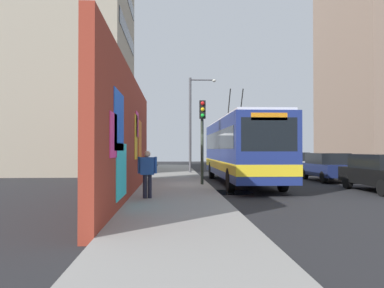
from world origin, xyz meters
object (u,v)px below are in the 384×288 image
(traffic_light, at_px, (202,128))
(street_lamp, at_px, (193,118))
(parked_car_black, at_px, (381,172))
(parked_car_silver, at_px, (293,163))
(parked_car_navy, at_px, (327,166))
(city_bus, at_px, (240,148))
(pedestrian_near_wall, at_px, (147,171))

(traffic_light, height_order, street_lamp, street_lamp)
(parked_car_black, height_order, parked_car_silver, same)
(parked_car_black, distance_m, parked_car_navy, 5.60)
(city_bus, height_order, street_lamp, street_lamp)
(parked_car_black, bearing_deg, traffic_light, 73.44)
(city_bus, height_order, traffic_light, city_bus)
(parked_car_black, xyz_separation_m, street_lamp, (11.87, 7.23, 3.23))
(city_bus, bearing_deg, pedestrian_near_wall, 147.58)
(parked_car_silver, height_order, traffic_light, traffic_light)
(traffic_light, bearing_deg, street_lamp, -0.71)
(parked_car_navy, relative_size, traffic_light, 1.10)
(parked_car_silver, relative_size, street_lamp, 0.64)
(traffic_light, distance_m, street_lamp, 9.76)
(parked_car_navy, distance_m, traffic_light, 8.34)
(city_bus, relative_size, street_lamp, 1.76)
(pedestrian_near_wall, relative_size, street_lamp, 0.23)
(parked_car_black, xyz_separation_m, parked_car_silver, (11.83, 0.00, -0.00))
(parked_car_silver, xyz_separation_m, pedestrian_near_wall, (-14.57, 9.59, 0.24))
(parked_car_silver, height_order, pedestrian_near_wall, pedestrian_near_wall)
(city_bus, bearing_deg, traffic_light, 132.79)
(street_lamp, bearing_deg, parked_car_black, -148.65)
(parked_car_black, relative_size, parked_car_navy, 1.04)
(parked_car_silver, bearing_deg, parked_car_black, -180.00)
(parked_car_black, distance_m, street_lamp, 14.27)
(pedestrian_near_wall, xyz_separation_m, street_lamp, (14.60, -2.36, 2.99))
(parked_car_silver, bearing_deg, street_lamp, 89.73)
(pedestrian_near_wall, bearing_deg, city_bus, -32.42)
(city_bus, distance_m, parked_car_silver, 9.31)
(city_bus, xyz_separation_m, pedestrian_near_wall, (-6.91, 4.39, -0.79))
(city_bus, xyz_separation_m, parked_car_silver, (7.66, -5.20, -1.03))
(city_bus, distance_m, pedestrian_near_wall, 8.23)
(parked_car_navy, xyz_separation_m, street_lamp, (6.27, 7.23, 3.23))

